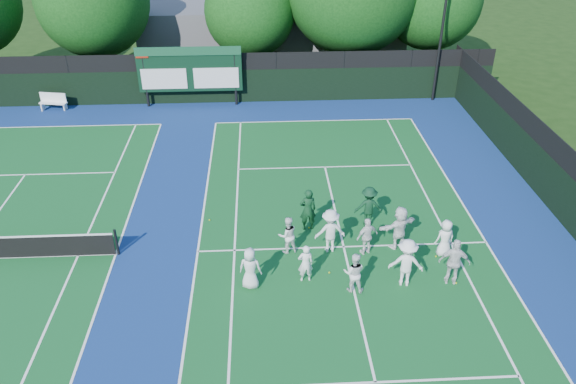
{
  "coord_description": "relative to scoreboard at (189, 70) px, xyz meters",
  "views": [
    {
      "loc": [
        -3.02,
        -16.02,
        12.61
      ],
      "look_at": [
        -2.0,
        3.0,
        1.3
      ],
      "focal_mm": 35.0,
      "sensor_mm": 36.0,
      "label": 1
    }
  ],
  "objects": [
    {
      "name": "player_front_4",
      "position": [
        10.42,
        -16.84,
        -1.3
      ],
      "size": [
        1.12,
        0.66,
        1.78
      ],
      "primitive_type": "imported",
      "rotation": [
        0.0,
        0.0,
        2.92
      ],
      "color": "silver",
      "rests_on": "ground"
    },
    {
      "name": "coach_left",
      "position": [
        5.75,
        -13.28,
        -1.3
      ],
      "size": [
        0.7,
        0.5,
        1.78
      ],
      "primitive_type": "imported",
      "rotation": [
        0.0,
        0.0,
        3.26
      ],
      "color": "#0F371B",
      "rests_on": "ground"
    },
    {
      "name": "bench",
      "position": [
        -7.99,
        -0.21,
        -1.65
      ],
      "size": [
        1.64,
        0.73,
        1.01
      ],
      "color": "white",
      "rests_on": "ground"
    },
    {
      "name": "tennis_ball_0",
      "position": [
        6.29,
        -16.11,
        -2.16
      ],
      "size": [
        0.07,
        0.07,
        0.07
      ],
      "primitive_type": "sphere",
      "color": "#B7C417",
      "rests_on": "ground"
    },
    {
      "name": "ground",
      "position": [
        7.01,
        -15.59,
        -2.19
      ],
      "size": [
        120.0,
        120.0,
        0.0
      ],
      "primitive_type": "plane",
      "color": "#19350E",
      "rests_on": "ground"
    },
    {
      "name": "tennis_ball_5",
      "position": [
        10.32,
        -15.39,
        -2.16
      ],
      "size": [
        0.07,
        0.07,
        0.07
      ],
      "primitive_type": "sphere",
      "color": "#B7C417",
      "rests_on": "ground"
    },
    {
      "name": "player_front_1",
      "position": [
        5.41,
        -16.44,
        -1.46
      ],
      "size": [
        0.56,
        0.4,
        1.47
      ],
      "primitive_type": "imported",
      "rotation": [
        0.0,
        0.0,
        3.23
      ],
      "color": "white",
      "rests_on": "ground"
    },
    {
      "name": "near_court",
      "position": [
        7.01,
        -14.59,
        -2.18
      ],
      "size": [
        11.05,
        23.85,
        0.01
      ],
      "color": "#115522",
      "rests_on": "ground"
    },
    {
      "name": "player_front_3",
      "position": [
        8.79,
        -16.8,
        -1.29
      ],
      "size": [
        1.28,
        0.89,
        1.81
      ],
      "primitive_type": "imported",
      "rotation": [
        0.0,
        0.0,
        2.94
      ],
      "color": "white",
      "rests_on": "ground"
    },
    {
      "name": "back_fence",
      "position": [
        1.01,
        0.41,
        -0.83
      ],
      "size": [
        34.0,
        0.08,
        3.0
      ],
      "color": "black",
      "rests_on": "ground"
    },
    {
      "name": "clubhouse",
      "position": [
        5.01,
        8.41,
        -0.19
      ],
      "size": [
        18.0,
        6.0,
        4.0
      ],
      "primitive_type": "cube",
      "color": "#5C5C61",
      "rests_on": "ground"
    },
    {
      "name": "player_back_0",
      "position": [
        4.88,
        -14.74,
        -1.45
      ],
      "size": [
        0.84,
        0.72,
        1.49
      ],
      "primitive_type": "imported",
      "rotation": [
        0.0,
        0.0,
        3.39
      ],
      "color": "white",
      "rests_on": "ground"
    },
    {
      "name": "tennis_ball_4",
      "position": [
        5.81,
        -13.27,
        -2.16
      ],
      "size": [
        0.07,
        0.07,
        0.07
      ],
      "primitive_type": "sphere",
      "color": "#B7C417",
      "rests_on": "ground"
    },
    {
      "name": "player_front_0",
      "position": [
        3.52,
        -16.67,
        -1.41
      ],
      "size": [
        0.85,
        0.64,
        1.57
      ],
      "primitive_type": "imported",
      "rotation": [
        0.0,
        0.0,
        2.95
      ],
      "color": "white",
      "rests_on": "ground"
    },
    {
      "name": "player_back_3",
      "position": [
        9.04,
        -14.65,
        -1.32
      ],
      "size": [
        1.67,
        1.13,
        1.73
      ],
      "primitive_type": "imported",
      "rotation": [
        0.0,
        0.0,
        3.57
      ],
      "color": "white",
      "rests_on": "ground"
    },
    {
      "name": "tree_e",
      "position": [
        15.05,
        3.99,
        2.76
      ],
      "size": [
        6.15,
        6.15,
        8.19
      ],
      "color": "black",
      "rests_on": "ground"
    },
    {
      "name": "tennis_ball_3",
      "position": [
        1.83,
        -12.5,
        -2.16
      ],
      "size": [
        0.07,
        0.07,
        0.07
      ],
      "primitive_type": "sphere",
      "color": "#B7C417",
      "rests_on": "ground"
    },
    {
      "name": "player_back_2",
      "position": [
        7.78,
        -14.99,
        -1.44
      ],
      "size": [
        0.96,
        0.7,
        1.51
      ],
      "primitive_type": "imported",
      "rotation": [
        0.0,
        0.0,
        3.56
      ],
      "color": "white",
      "rests_on": "ground"
    },
    {
      "name": "scoreboard",
      "position": [
        0.0,
        0.0,
        0.0
      ],
      "size": [
        6.0,
        0.21,
        3.55
      ],
      "color": "black",
      "rests_on": "ground"
    },
    {
      "name": "court_apron",
      "position": [
        1.01,
        -14.59,
        -2.19
      ],
      "size": [
        34.0,
        32.0,
        0.01
      ],
      "primitive_type": "cube",
      "color": "navy",
      "rests_on": "ground"
    },
    {
      "name": "player_front_2",
      "position": [
        6.98,
        -17.04,
        -1.44
      ],
      "size": [
        0.81,
        0.68,
        1.5
      ],
      "primitive_type": "imported",
      "rotation": [
        0.0,
        0.0,
        2.98
      ],
      "color": "white",
      "rests_on": "ground"
    },
    {
      "name": "coach_right",
      "position": [
        8.16,
        -13.12,
        -1.34
      ],
      "size": [
        1.11,
        0.65,
        1.7
      ],
      "primitive_type": "imported",
      "rotation": [
        0.0,
        0.0,
        3.12
      ],
      "color": "#0D331C",
      "rests_on": "ground"
    },
    {
      "name": "player_back_1",
      "position": [
        6.45,
        -14.76,
        -1.31
      ],
      "size": [
        1.19,
        0.76,
        1.76
      ],
      "primitive_type": "imported",
      "rotation": [
        0.0,
        0.0,
        3.24
      ],
      "color": "white",
      "rests_on": "ground"
    },
    {
      "name": "tennis_ball_2",
      "position": [
        10.59,
        -16.92,
        -2.16
      ],
      "size": [
        0.07,
        0.07,
        0.07
      ],
      "primitive_type": "sphere",
      "color": "#B7C417",
      "rests_on": "ground"
    },
    {
      "name": "tree_c",
      "position": [
        3.69,
        3.99,
        2.19
      ],
      "size": [
        5.62,
        5.62,
        7.34
      ],
      "color": "black",
      "rests_on": "ground"
    },
    {
      "name": "tennis_ball_1",
      "position": [
        9.0,
        -14.59,
        -2.16
      ],
      "size": [
        0.07,
        0.07,
        0.07
      ],
      "primitive_type": "sphere",
      "color": "#B7C417",
      "rests_on": "ground"
    },
    {
      "name": "tree_b",
      "position": [
        -5.75,
        3.99,
        2.94
      ],
      "size": [
        6.8,
        6.8,
        8.72
      ],
      "color": "black",
      "rests_on": "ground"
    },
    {
      "name": "player_back_4",
      "position": [
        10.61,
        -15.23,
        -1.45
      ],
      "size": [
        0.81,
        0.62,
        1.48
      ],
      "primitive_type": "imported",
      "rotation": [
        0.0,
        0.0,
        3.36
      ],
      "color": "white",
      "rests_on": "ground"
    }
  ]
}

